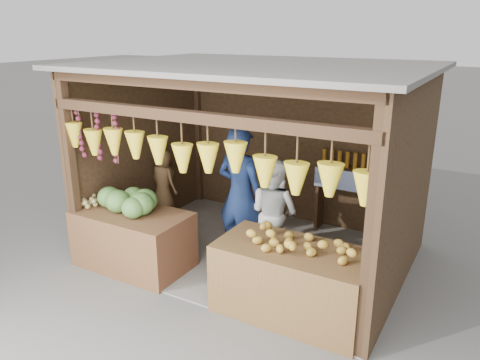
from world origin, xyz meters
name	(u,v)px	position (x,y,z in m)	size (l,w,h in m)	color
ground	(255,253)	(0.00, 0.00, 0.00)	(80.00, 80.00, 0.00)	#514F49
stall_structure	(252,140)	(-0.03, -0.04, 1.67)	(4.30, 3.30, 2.66)	slate
back_shelf	(357,183)	(1.05, 1.28, 0.87)	(1.25, 0.32, 1.32)	#382314
counter_left	(133,239)	(-1.25, -1.12, 0.39)	(1.52, 0.85, 0.77)	#522E1B
counter_right	(292,281)	(1.05, -1.11, 0.40)	(1.69, 0.85, 0.81)	#52361B
stool	(165,219)	(-1.69, 0.10, 0.14)	(0.31, 0.31, 0.29)	black
man_standing	(240,194)	(-0.13, -0.20, 0.94)	(0.68, 0.45, 1.87)	#122045
woman_standing	(274,213)	(0.36, -0.14, 0.75)	(0.73, 0.57, 1.49)	silver
vendor_seated	(163,181)	(-1.69, 0.10, 0.80)	(0.50, 0.32, 1.02)	brown
melon_pile	(129,200)	(-1.31, -1.10, 0.93)	(1.00, 0.50, 0.32)	#165216
tanfruit_pile	(89,201)	(-1.91, -1.22, 0.84)	(0.34, 0.40, 0.13)	olive
mango_pile	(302,240)	(1.14, -1.09, 0.92)	(1.40, 0.64, 0.22)	orange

